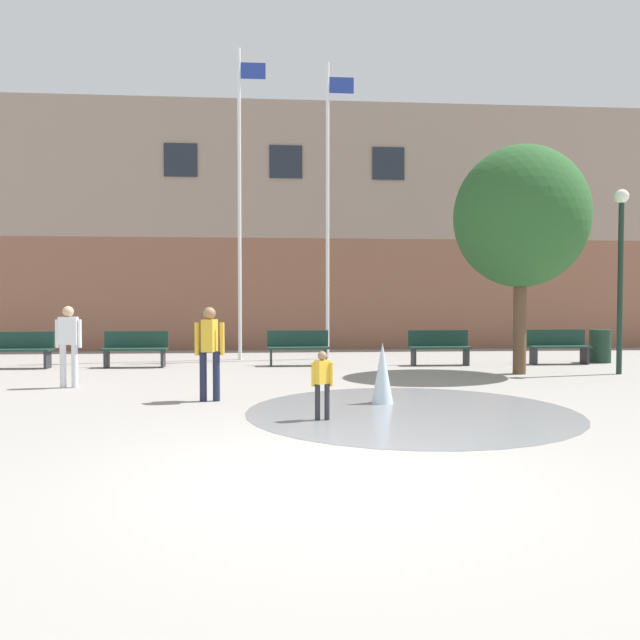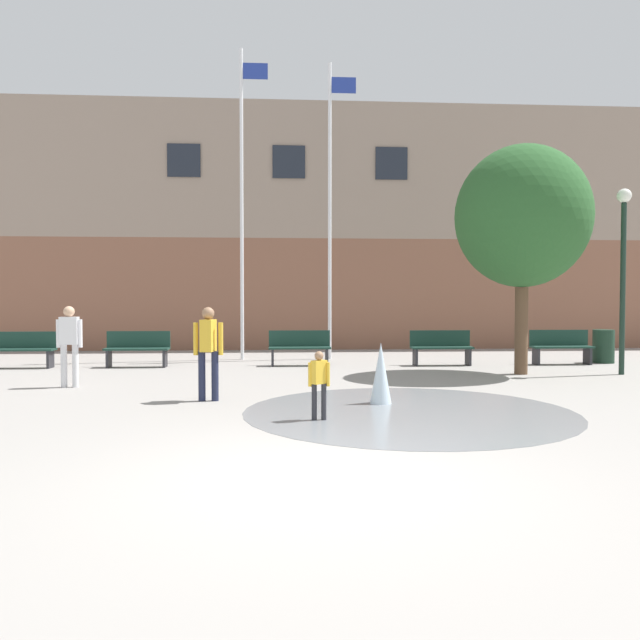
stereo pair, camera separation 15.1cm
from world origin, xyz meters
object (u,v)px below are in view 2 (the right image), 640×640
object	(u,v)px
flagpole_right	(331,203)
trash_can	(603,346)
teen_by_trashcan	(208,346)
adult_watching	(69,340)
park_bench_left_of_flagpoles	(22,349)
park_bench_center	(300,347)
child_with_pink_shirt	(319,380)
lamp_post_right_lane	(623,255)
street_tree_near_building	(522,217)
park_bench_near_trashcan	(441,347)
park_bench_far_right	(561,346)
flagpole_left	(243,196)
park_bench_under_left_flagpole	(138,348)

from	to	relation	value
flagpole_right	trash_can	xyz separation A→B (m)	(7.29, -1.62, -4.03)
teen_by_trashcan	adult_watching	bearing A→B (deg)	-111.74
adult_watching	flagpole_right	bearing A→B (deg)	42.11
park_bench_left_of_flagpoles	park_bench_center	bearing A→B (deg)	1.05
child_with_pink_shirt	trash_can	distance (m)	11.13
park_bench_center	lamp_post_right_lane	distance (m)	8.02
street_tree_near_building	park_bench_near_trashcan	bearing A→B (deg)	123.33
trash_can	street_tree_near_building	distance (m)	5.09
adult_watching	lamp_post_right_lane	distance (m)	12.13
park_bench_far_right	street_tree_near_building	bearing A→B (deg)	-132.74
flagpole_left	park_bench_far_right	bearing A→B (deg)	-12.71
flagpole_left	trash_can	xyz separation A→B (m)	(9.81, -1.62, -4.21)
park_bench_near_trashcan	adult_watching	distance (m)	9.05
park_bench_under_left_flagpole	park_bench_near_trashcan	bearing A→B (deg)	-0.73
child_with_pink_shirt	flagpole_right	bearing A→B (deg)	-131.30
park_bench_under_left_flagpole	teen_by_trashcan	world-z (taller)	teen_by_trashcan
flagpole_right	adult_watching	bearing A→B (deg)	-135.61
trash_can	flagpole_right	bearing A→B (deg)	167.49
trash_can	flagpole_left	bearing A→B (deg)	170.63
lamp_post_right_lane	trash_can	xyz separation A→B (m)	(0.95, 2.57, -2.29)
park_bench_under_left_flagpole	flagpole_right	world-z (taller)	flagpole_right
park_bench_left_of_flagpoles	trash_can	size ratio (longest dim) A/B	1.78
trash_can	park_bench_left_of_flagpoles	bearing A→B (deg)	-178.98
child_with_pink_shirt	street_tree_near_building	size ratio (longest dim) A/B	0.19
park_bench_left_of_flagpoles	park_bench_near_trashcan	world-z (taller)	same
park_bench_center	child_with_pink_shirt	distance (m)	7.36
trash_can	lamp_post_right_lane	bearing A→B (deg)	-110.30
adult_watching	teen_by_trashcan	distance (m)	3.43
park_bench_under_left_flagpole	flagpole_left	xyz separation A→B (m)	(2.57, 1.84, 4.18)
child_with_pink_shirt	street_tree_near_building	xyz separation A→B (m)	(4.99, 5.15, 3.03)
park_bench_far_right	lamp_post_right_lane	distance (m)	3.23
flagpole_right	street_tree_near_building	bearing A→B (deg)	-44.28
park_bench_far_right	teen_by_trashcan	distance (m)	10.21
teen_by_trashcan	trash_can	bearing A→B (deg)	130.41
park_bench_left_of_flagpoles	park_bench_far_right	distance (m)	13.88
park_bench_near_trashcan	trash_can	size ratio (longest dim) A/B	1.78
park_bench_far_right	park_bench_center	bearing A→B (deg)	178.74
park_bench_near_trashcan	flagpole_left	size ratio (longest dim) A/B	0.18
lamp_post_right_lane	park_bench_near_trashcan	bearing A→B (deg)	148.05
park_bench_left_of_flagpoles	park_bench_near_trashcan	distance (m)	10.65
adult_watching	lamp_post_right_lane	bearing A→B (deg)	3.84
park_bench_center	flagpole_left	world-z (taller)	flagpole_left
park_bench_left_of_flagpoles	flagpole_left	world-z (taller)	flagpole_left
child_with_pink_shirt	trash_can	bearing A→B (deg)	-173.09
park_bench_center	child_with_pink_shirt	world-z (taller)	child_with_pink_shirt
trash_can	adult_watching	bearing A→B (deg)	-163.35
park_bench_left_of_flagpoles	lamp_post_right_lane	xyz separation A→B (m)	(14.25, -2.30, 2.26)
park_bench_left_of_flagpoles	lamp_post_right_lane	world-z (taller)	lamp_post_right_lane
park_bench_near_trashcan	teen_by_trashcan	bearing A→B (deg)	-135.28
flagpole_right	street_tree_near_building	xyz separation A→B (m)	(4.07, -3.97, -0.88)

